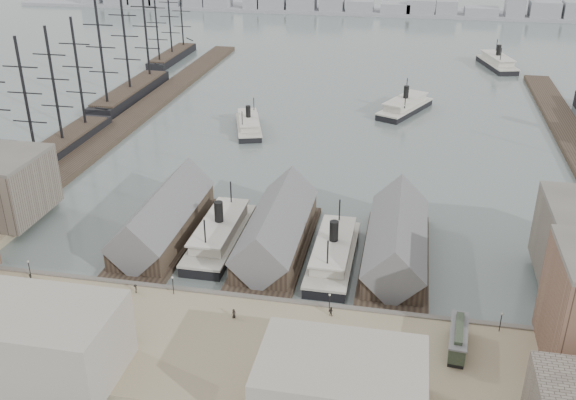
% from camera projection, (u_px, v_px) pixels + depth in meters
% --- Properties ---
extents(ground, '(900.00, 900.00, 0.00)m').
position_uv_depth(ground, '(259.00, 291.00, 127.10)').
color(ground, '#525F5C').
rests_on(ground, ground).
extents(quay, '(180.00, 30.00, 2.00)m').
position_uv_depth(quay, '(231.00, 351.00, 108.96)').
color(quay, gray).
rests_on(quay, ground).
extents(seawall, '(180.00, 1.20, 2.30)m').
position_uv_depth(seawall, '(252.00, 301.00, 122.00)').
color(seawall, '#59544C').
rests_on(seawall, ground).
extents(west_wharf, '(10.00, 220.00, 1.60)m').
position_uv_depth(west_wharf, '(138.00, 114.00, 227.16)').
color(west_wharf, '#2D231C').
rests_on(west_wharf, ground).
extents(ferry_shed_west, '(14.00, 42.00, 12.60)m').
position_uv_depth(ferry_shed_west, '(164.00, 220.00, 144.58)').
color(ferry_shed_west, '#2D231C').
rests_on(ferry_shed_west, ground).
extents(ferry_shed_center, '(14.00, 42.00, 12.60)m').
position_uv_depth(ferry_shed_center, '(276.00, 231.00, 140.04)').
color(ferry_shed_center, '#2D231C').
rests_on(ferry_shed_center, ground).
extents(ferry_shed_east, '(14.00, 42.00, 12.60)m').
position_uv_depth(ferry_shed_east, '(396.00, 242.00, 135.49)').
color(ferry_shed_east, '#2D231C').
rests_on(ferry_shed_east, ground).
extents(street_bldg_center, '(24.00, 16.00, 10.00)m').
position_uv_depth(street_bldg_center, '(341.00, 387.00, 92.26)').
color(street_bldg_center, gray).
rests_on(street_bldg_center, quay).
extents(street_bldg_west, '(30.00, 16.00, 12.00)m').
position_uv_depth(street_bldg_west, '(24.00, 339.00, 100.57)').
color(street_bldg_west, gray).
rests_on(street_bldg_west, quay).
extents(lamp_post_far_w, '(0.44, 0.44, 3.92)m').
position_uv_depth(lamp_post_far_w, '(29.00, 266.00, 126.74)').
color(lamp_post_far_w, black).
rests_on(lamp_post_far_w, quay).
extents(lamp_post_near_w, '(0.44, 0.44, 3.92)m').
position_uv_depth(lamp_post_near_w, '(173.00, 282.00, 121.49)').
color(lamp_post_near_w, black).
rests_on(lamp_post_near_w, quay).
extents(lamp_post_near_e, '(0.44, 0.44, 3.92)m').
position_uv_depth(lamp_post_near_e, '(330.00, 299.00, 116.25)').
color(lamp_post_near_e, black).
rests_on(lamp_post_near_e, quay).
extents(lamp_post_far_e, '(0.44, 0.44, 3.92)m').
position_uv_depth(lamp_post_far_e, '(501.00, 319.00, 111.00)').
color(lamp_post_far_e, black).
rests_on(lamp_post_far_e, quay).
extents(far_shore, '(500.00, 40.00, 15.72)m').
position_uv_depth(far_shore, '(374.00, 7.00, 421.56)').
color(far_shore, gray).
rests_on(far_shore, ground).
extents(ferry_docked_west, '(9.22, 30.73, 10.97)m').
position_uv_depth(ferry_docked_west, '(220.00, 233.00, 143.35)').
color(ferry_docked_west, black).
rests_on(ferry_docked_west, ground).
extents(ferry_docked_east, '(8.82, 29.39, 10.50)m').
position_uv_depth(ferry_docked_east, '(333.00, 253.00, 135.88)').
color(ferry_docked_east, black).
rests_on(ferry_docked_east, ground).
extents(ferry_open_near, '(14.69, 26.33, 9.01)m').
position_uv_depth(ferry_open_near, '(249.00, 124.00, 212.70)').
color(ferry_open_near, black).
rests_on(ferry_open_near, ground).
extents(ferry_open_mid, '(19.99, 29.95, 10.34)m').
position_uv_depth(ferry_open_mid, '(405.00, 106.00, 230.26)').
color(ferry_open_mid, black).
rests_on(ferry_open_mid, ground).
extents(ferry_open_far, '(16.96, 31.92, 10.92)m').
position_uv_depth(ferry_open_far, '(497.00, 62.00, 289.71)').
color(ferry_open_far, black).
rests_on(ferry_open_far, ground).
extents(sailing_ship_near, '(9.19, 63.30, 37.78)m').
position_uv_depth(sailing_ship_near, '(50.00, 151.00, 188.75)').
color(sailing_ship_near, black).
rests_on(sailing_ship_near, ground).
extents(sailing_ship_mid, '(9.71, 56.08, 39.90)m').
position_uv_depth(sailing_ship_mid, '(131.00, 91.00, 246.10)').
color(sailing_ship_mid, black).
rests_on(sailing_ship_mid, ground).
extents(sailing_ship_far, '(8.21, 45.61, 33.75)m').
position_uv_depth(sailing_ship_far, '(172.00, 55.00, 303.56)').
color(sailing_ship_far, black).
rests_on(sailing_ship_far, ground).
extents(tram, '(3.81, 11.34, 3.96)m').
position_uv_depth(tram, '(458.00, 339.00, 106.96)').
color(tram, black).
rests_on(tram, quay).
extents(horse_cart_left, '(4.48, 3.98, 1.59)m').
position_uv_depth(horse_cart_left, '(39.00, 302.00, 118.79)').
color(horse_cart_left, black).
rests_on(horse_cart_left, quay).
extents(horse_cart_center, '(4.98, 2.10, 1.60)m').
position_uv_depth(horse_cart_center, '(126.00, 334.00, 110.24)').
color(horse_cart_center, black).
rests_on(horse_cart_center, quay).
extents(horse_cart_right, '(4.66, 3.40, 1.42)m').
position_uv_depth(horse_cart_right, '(364.00, 367.00, 102.49)').
color(horse_cart_right, black).
rests_on(horse_cart_right, quay).
extents(pedestrian_0, '(0.60, 0.73, 1.77)m').
position_uv_depth(pedestrian_0, '(30.00, 278.00, 126.14)').
color(pedestrian_0, black).
rests_on(pedestrian_0, quay).
extents(pedestrian_1, '(0.89, 0.75, 1.61)m').
position_uv_depth(pedestrian_1, '(38.00, 328.00, 111.82)').
color(pedestrian_1, black).
rests_on(pedestrian_1, quay).
extents(pedestrian_2, '(1.10, 1.35, 1.82)m').
position_uv_depth(pedestrian_2, '(136.00, 289.00, 122.65)').
color(pedestrian_2, black).
rests_on(pedestrian_2, quay).
extents(pedestrian_3, '(0.53, 1.10, 1.81)m').
position_uv_depth(pedestrian_3, '(106.00, 342.00, 108.09)').
color(pedestrian_3, black).
rests_on(pedestrian_3, quay).
extents(pedestrian_4, '(1.03, 1.01, 1.79)m').
position_uv_depth(pedestrian_4, '(234.00, 313.00, 115.43)').
color(pedestrian_4, black).
rests_on(pedestrian_4, quay).
extents(pedestrian_5, '(0.64, 0.51, 1.57)m').
position_uv_depth(pedestrian_5, '(277.00, 355.00, 105.16)').
color(pedestrian_5, black).
rests_on(pedestrian_5, quay).
extents(pedestrian_6, '(1.04, 0.95, 1.74)m').
position_uv_depth(pedestrian_6, '(331.00, 311.00, 116.08)').
color(pedestrian_6, black).
rests_on(pedestrian_6, quay).
extents(pedestrian_7, '(0.96, 1.28, 1.76)m').
position_uv_depth(pedestrian_7, '(388.00, 364.00, 102.94)').
color(pedestrian_7, black).
rests_on(pedestrian_7, quay).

